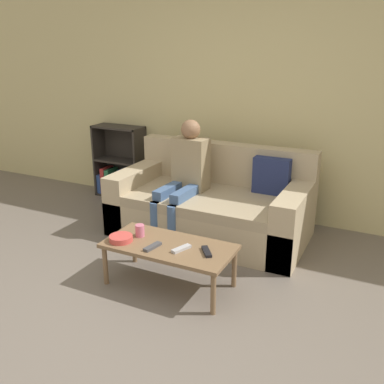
% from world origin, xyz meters
% --- Properties ---
extents(ground_plane, '(22.00, 22.00, 0.00)m').
position_xyz_m(ground_plane, '(0.00, 0.00, 0.00)').
color(ground_plane, '#70665B').
extents(wall_back, '(12.00, 0.06, 2.60)m').
position_xyz_m(wall_back, '(0.00, 2.45, 1.30)').
color(wall_back, beige).
rests_on(wall_back, ground_plane).
extents(couch, '(1.92, 0.99, 0.87)m').
position_xyz_m(couch, '(-0.05, 1.73, 0.29)').
color(couch, tan).
rests_on(couch, ground_plane).
extents(bookshelf, '(0.64, 0.28, 0.91)m').
position_xyz_m(bookshelf, '(-1.57, 2.29, 0.33)').
color(bookshelf, '#332D28').
rests_on(bookshelf, ground_plane).
extents(coffee_table, '(1.03, 0.50, 0.36)m').
position_xyz_m(coffee_table, '(0.05, 0.64, 0.32)').
color(coffee_table, brown).
rests_on(coffee_table, ground_plane).
extents(person_adult, '(0.36, 0.68, 1.16)m').
position_xyz_m(person_adult, '(-0.30, 1.62, 0.66)').
color(person_adult, '#476693').
rests_on(person_adult, ground_plane).
extents(cup_near, '(0.08, 0.08, 0.10)m').
position_xyz_m(cup_near, '(-0.24, 0.67, 0.41)').
color(cup_near, pink).
rests_on(cup_near, coffee_table).
extents(tv_remote_0, '(0.11, 0.18, 0.02)m').
position_xyz_m(tv_remote_0, '(0.18, 0.60, 0.37)').
color(tv_remote_0, '#B7B7BC').
rests_on(tv_remote_0, coffee_table).
extents(tv_remote_1, '(0.08, 0.18, 0.02)m').
position_xyz_m(tv_remote_1, '(-0.03, 0.53, 0.37)').
color(tv_remote_1, '#47474C').
rests_on(tv_remote_1, coffee_table).
extents(tv_remote_2, '(0.14, 0.17, 0.02)m').
position_xyz_m(tv_remote_2, '(0.37, 0.64, 0.37)').
color(tv_remote_2, black).
rests_on(tv_remote_2, coffee_table).
extents(snack_bowl, '(0.19, 0.19, 0.05)m').
position_xyz_m(snack_bowl, '(-0.33, 0.53, 0.38)').
color(snack_bowl, '#DB4C47').
rests_on(snack_bowl, coffee_table).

